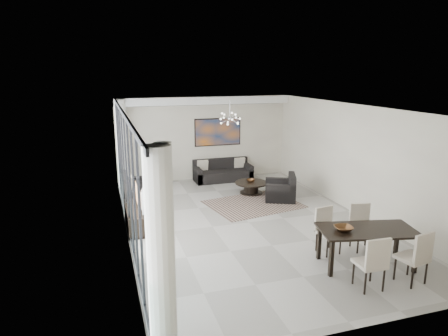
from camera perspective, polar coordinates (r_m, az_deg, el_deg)
name	(u,v)px	position (r m, az deg, el deg)	size (l,w,h in m)	color
room_shell	(267,166)	(9.97, 6.17, 0.33)	(6.00, 9.00, 2.90)	#A8A39B
window_wall	(131,175)	(9.19, -13.20, -0.98)	(0.37, 8.95, 2.90)	silver
soffit	(205,100)	(13.66, -2.74, 9.61)	(5.98, 0.40, 0.26)	white
painting	(218,132)	(14.08, -0.89, 5.16)	(1.68, 0.04, 0.98)	#C3631B
chandelier	(230,119)	(12.06, 0.84, 7.08)	(0.66, 0.66, 0.71)	silver
rug	(253,204)	(11.57, 4.21, -5.16)	(2.49, 1.92, 0.01)	black
coffee_table	(251,187)	(12.54, 3.92, -2.72)	(1.02, 1.02, 0.36)	black
bowl_coffee	(251,181)	(12.54, 3.84, -1.80)	(0.25, 0.25, 0.08)	brown
sofa_main	(223,173)	(13.99, -0.19, -0.76)	(2.00, 0.82, 0.73)	black
loveseat	(137,193)	(11.88, -12.31, -3.58)	(0.91, 1.62, 0.81)	black
armchair	(281,191)	(12.01, 8.20, -3.26)	(1.15, 1.18, 0.77)	black
side_table	(165,173)	(13.61, -8.40, -0.70)	(0.42, 0.42, 0.58)	black
tv_console	(136,217)	(10.08, -12.51, -6.92)	(0.45, 1.58, 0.50)	black
television	(141,197)	(9.87, -11.71, -4.11)	(0.96, 0.13, 0.55)	gray
dining_table	(367,233)	(8.31, 19.77, -8.76)	(2.00, 1.30, 0.77)	black
dining_chair_sw	(373,260)	(7.49, 20.57, -12.21)	(0.48, 0.48, 1.01)	beige
dining_chair_se	(417,254)	(7.99, 25.90, -11.02)	(0.54, 0.54, 1.02)	beige
dining_chair_nw	(326,227)	(8.76, 14.40, -8.11)	(0.50, 0.50, 0.96)	beige
dining_chair_ne	(361,223)	(9.13, 19.01, -7.47)	(0.52, 0.52, 0.97)	beige
bowl_dining	(344,228)	(8.04, 16.71, -8.27)	(0.35, 0.35, 0.09)	brown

